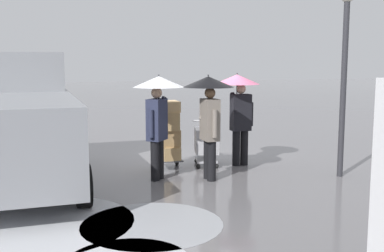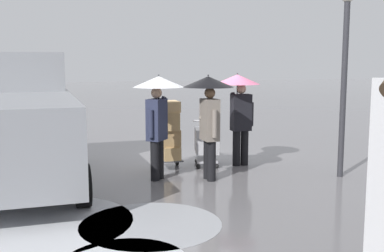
{
  "view_description": "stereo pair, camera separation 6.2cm",
  "coord_description": "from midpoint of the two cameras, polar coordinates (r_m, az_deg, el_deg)",
  "views": [
    {
      "loc": [
        2.9,
        10.76,
        2.42
      ],
      "look_at": [
        0.23,
        1.21,
        1.05
      ],
      "focal_mm": 44.32,
      "sensor_mm": 36.0,
      "label": 1
    },
    {
      "loc": [
        2.84,
        10.78,
        2.42
      ],
      "look_at": [
        0.23,
        1.21,
        1.05
      ],
      "focal_mm": 44.32,
      "sensor_mm": 36.0,
      "label": 2
    }
  ],
  "objects": [
    {
      "name": "hand_dolly_boxes",
      "position": [
        10.6,
        -2.9,
        -0.7
      ],
      "size": [
        0.53,
        0.71,
        1.53
      ],
      "color": "#515156",
      "rests_on": "ground"
    },
    {
      "name": "slush_patch_under_van",
      "position": [
        7.62,
        -18.08,
        -11.02
      ],
      "size": [
        2.83,
        2.83,
        0.01
      ],
      "primitive_type": "cylinder",
      "color": "silver",
      "rests_on": "ground"
    },
    {
      "name": "pedestrian_pink_side",
      "position": [
        9.57,
        1.87,
        2.85
      ],
      "size": [
        1.04,
        1.04,
        2.15
      ],
      "color": "black",
      "rests_on": "ground"
    },
    {
      "name": "ground_plane",
      "position": [
        11.41,
        -0.69,
        -4.38
      ],
      "size": [
        90.0,
        90.0,
        0.0
      ],
      "primitive_type": "plane",
      "color": "slate"
    },
    {
      "name": "cargo_van_parked_right",
      "position": [
        9.8,
        -20.07,
        0.11
      ],
      "size": [
        2.4,
        5.43,
        2.6
      ],
      "color": "gray",
      "rests_on": "ground"
    },
    {
      "name": "shopping_cart_vendor",
      "position": [
        10.95,
        1.57,
        -1.88
      ],
      "size": [
        0.71,
        0.92,
        1.02
      ],
      "color": "#B2B2B7",
      "rests_on": "ground"
    },
    {
      "name": "street_lamp",
      "position": [
        10.24,
        17.71,
        7.22
      ],
      "size": [
        0.28,
        0.28,
        3.86
      ],
      "color": "#2D2D33",
      "rests_on": "ground"
    },
    {
      "name": "pedestrian_black_side",
      "position": [
        9.6,
        -4.3,
        2.85
      ],
      "size": [
        1.04,
        1.04,
        2.15
      ],
      "color": "black",
      "rests_on": "ground"
    },
    {
      "name": "pedestrian_white_side",
      "position": [
        10.91,
        5.46,
        3.36
      ],
      "size": [
        1.04,
        1.04,
        2.15
      ],
      "color": "black",
      "rests_on": "ground"
    },
    {
      "name": "slush_patch_mid_street",
      "position": [
        7.24,
        -5.07,
        -11.65
      ],
      "size": [
        2.13,
        2.13,
        0.01
      ],
      "primitive_type": "cylinder",
      "color": "#999BA0",
      "rests_on": "ground"
    }
  ]
}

